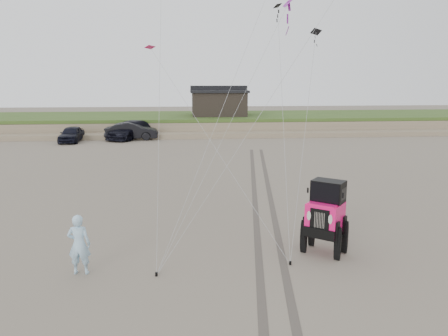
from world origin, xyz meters
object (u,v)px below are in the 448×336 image
at_px(cabin, 219,102).
at_px(man, 79,244).
at_px(truck_c, 131,130).
at_px(truck_b, 132,131).
at_px(jeep, 325,225).
at_px(truck_a, 71,134).

height_order(cabin, man, cabin).
distance_m(cabin, truck_c, 11.42).
bearing_deg(cabin, truck_b, -142.42).
bearing_deg(jeep, truck_c, 146.67).
relative_size(truck_b, truck_c, 0.84).
xyz_separation_m(cabin, truck_b, (-9.08, -6.99, -2.40)).
bearing_deg(jeep, man, -135.43).
distance_m(jeep, man, 8.06).
bearing_deg(truck_b, jeep, -161.25).
relative_size(cabin, truck_c, 1.06).
bearing_deg(jeep, truck_b, 146.79).
height_order(truck_a, man, man).
bearing_deg(truck_a, cabin, 29.73).
xyz_separation_m(truck_b, man, (1.94, -30.18, 0.11)).
xyz_separation_m(cabin, jeep, (0.86, -36.26, -2.22)).
xyz_separation_m(cabin, truck_a, (-14.56, -8.08, -2.50)).
bearing_deg(cabin, truck_c, -145.96).
relative_size(cabin, jeep, 1.17).
relative_size(cabin, man, 3.36).
bearing_deg(truck_b, cabin, -52.42).
bearing_deg(cabin, truck_a, -150.99).
distance_m(cabin, truck_b, 11.71).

